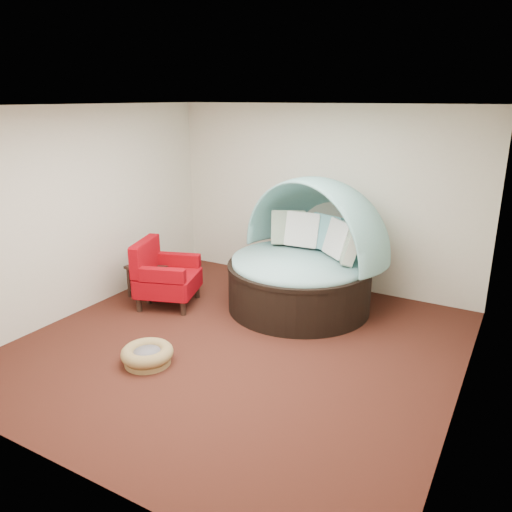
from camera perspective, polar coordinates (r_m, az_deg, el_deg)
The scene contains 10 objects.
floor at distance 6.18m, azimuth -1.97°, elevation -10.15°, with size 5.00×5.00×0.00m, color #441D13.
wall_back at distance 7.84m, azimuth 7.54°, elevation 6.65°, with size 5.00×5.00×0.00m, color beige.
wall_front at distance 3.88m, azimuth -21.92°, elevation -6.17°, with size 5.00×5.00×0.00m, color beige.
wall_left at distance 7.25m, azimuth -19.27°, elevation 4.90°, with size 5.00×5.00×0.00m, color beige.
wall_right at distance 4.89m, azimuth 23.72°, elevation -1.51°, with size 5.00×5.00×0.00m, color beige.
ceiling at distance 5.46m, azimuth -2.29°, elevation 16.81°, with size 5.00×5.00×0.00m, color white.
canopy_daybed at distance 7.02m, azimuth 5.74°, elevation 0.86°, with size 2.60×2.56×1.86m.
pet_basket at distance 5.87m, azimuth -12.31°, elevation -10.97°, with size 0.76×0.76×0.21m.
red_armchair at distance 7.29m, azimuth -10.50°, elevation -2.21°, with size 1.03×1.03×0.95m.
side_table at distance 7.67m, azimuth -12.13°, elevation -2.26°, with size 0.58×0.58×0.49m.
Camera 1 is at (2.87, -4.65, 2.89)m, focal length 35.00 mm.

